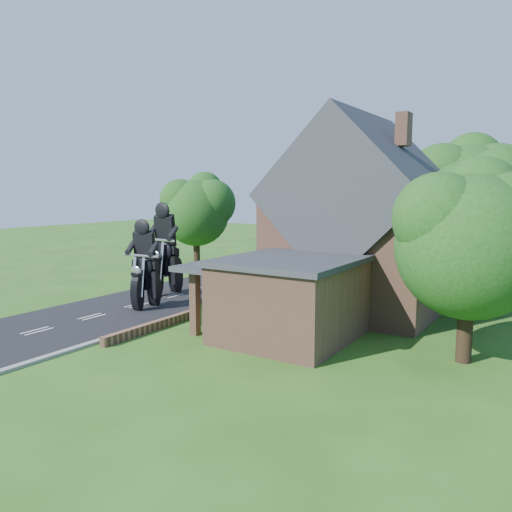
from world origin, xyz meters
The scene contains 19 objects.
ground centered at (0.00, 0.00, 0.00)m, with size 120.00×120.00×0.00m, color #295618.
road centered at (0.00, 0.00, 0.01)m, with size 7.00×80.00×0.02m, color black.
kerb centered at (3.65, 0.00, 0.06)m, with size 0.30×80.00×0.12m, color gray.
garden_wall centered at (4.30, 5.00, 0.20)m, with size 0.30×22.00×0.40m, color #8D5D47.
house centered at (10.49, 6.00, 4.34)m, with size 9.54×8.64×10.24m.
annex centered at (9.87, -0.80, 1.77)m, with size 7.05×5.94×3.44m.
tree_annex_side centered at (17.13, 0.10, 4.69)m, with size 5.64×5.20×7.48m.
tree_house_right centered at (16.65, 8.62, 5.19)m, with size 6.51×6.00×8.40m.
tree_behind_house centered at (14.18, 16.14, 6.23)m, with size 7.81×7.20×10.08m.
tree_behind_left centered at (8.16, 17.13, 5.73)m, with size 6.94×6.40×9.16m.
tree_far_road centered at (-6.86, 14.11, 4.84)m, with size 6.08×5.60×7.84m.
shrub_a centered at (5.30, -1.00, 0.55)m, with size 0.90×0.90×1.10m, color #123A18.
shrub_b centered at (5.30, 1.50, 0.55)m, with size 0.90×0.90×1.10m, color #123A18.
shrub_c centered at (5.30, 4.00, 0.55)m, with size 0.90×0.90×1.10m, color #123A18.
shrub_d centered at (5.30, 9.00, 0.55)m, with size 0.90×0.90×1.10m, color #123A18.
shrub_e centered at (5.30, 11.50, 0.55)m, with size 0.90×0.90×1.10m, color #123A18.
shrub_f centered at (5.30, 14.00, 0.55)m, with size 0.90×0.90×1.10m, color #123A18.
motorcycle_lead centered at (0.96, -0.21, 0.71)m, with size 0.39×1.53×1.42m, color black, non-canonical shape.
motorcycle_follow centered at (-0.56, 3.01, 0.83)m, with size 0.45×1.78×1.66m, color black, non-canonical shape.
Camera 1 is at (19.88, -18.91, 6.22)m, focal length 35.00 mm.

